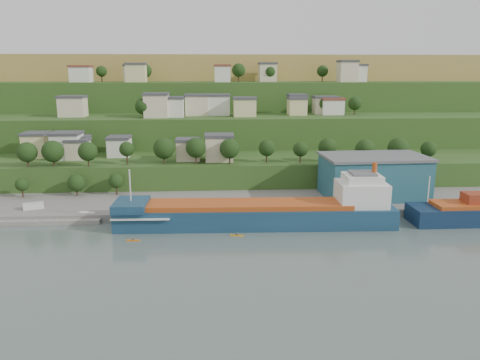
{
  "coord_description": "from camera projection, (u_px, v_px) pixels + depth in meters",
  "views": [
    {
      "loc": [
        -4.84,
        -106.88,
        39.34
      ],
      "look_at": [
        2.42,
        15.0,
        11.18
      ],
      "focal_mm": 35.0,
      "sensor_mm": 36.0,
      "label": 1
    }
  ],
  "objects": [
    {
      "name": "kayak_yellow",
      "position": [
        237.0,
        235.0,
        115.17
      ],
      "size": [
        3.44,
        1.35,
        0.85
      ],
      "rotation": [
        0.0,
        0.0,
        -0.23
      ],
      "color": "orange",
      "rests_on": "ground"
    },
    {
      "name": "cargo_ship_near",
      "position": [
        265.0,
        215.0,
        122.52
      ],
      "size": [
        72.66,
        13.31,
        18.61
      ],
      "rotation": [
        0.0,
        0.0,
        -0.03
      ],
      "color": "#122E46",
      "rests_on": "ground"
    },
    {
      "name": "quay",
      "position": [
        295.0,
        206.0,
        141.48
      ],
      "size": [
        220.0,
        26.0,
        4.0
      ],
      "primitive_type": "cube",
      "color": "slate",
      "rests_on": "ground"
    },
    {
      "name": "caravan",
      "position": [
        34.0,
        207.0,
        131.01
      ],
      "size": [
        5.8,
        4.04,
        2.5
      ],
      "primitive_type": "cube",
      "rotation": [
        0.0,
        0.0,
        0.37
      ],
      "color": "silver",
      "rests_on": "pebble_beach"
    },
    {
      "name": "dinghy",
      "position": [
        87.0,
        214.0,
        127.79
      ],
      "size": [
        4.52,
        2.52,
        0.85
      ],
      "primitive_type": "cube",
      "rotation": [
        0.0,
        0.0,
        -0.23
      ],
      "color": "silver",
      "rests_on": "pebble_beach"
    },
    {
      "name": "pebble_beach",
      "position": [
        35.0,
        216.0,
        131.3
      ],
      "size": [
        40.0,
        18.0,
        2.4
      ],
      "primitive_type": "cube",
      "color": "slate",
      "rests_on": "ground"
    },
    {
      "name": "ground",
      "position": [
        234.0,
        239.0,
        113.08
      ],
      "size": [
        500.0,
        500.0,
        0.0
      ],
      "primitive_type": "plane",
      "color": "#455450",
      "rests_on": "ground"
    },
    {
      "name": "warehouse",
      "position": [
        373.0,
        176.0,
        143.0
      ],
      "size": [
        31.79,
        20.32,
        12.8
      ],
      "rotation": [
        0.0,
        0.0,
        0.04
      ],
      "color": "#215B64",
      "rests_on": "quay"
    },
    {
      "name": "kayak_orange",
      "position": [
        133.0,
        240.0,
        111.76
      ],
      "size": [
        3.24,
        0.83,
        0.8
      ],
      "rotation": [
        0.0,
        0.0,
        -0.09
      ],
      "color": "orange",
      "rests_on": "ground"
    },
    {
      "name": "hillside",
      "position": [
        221.0,
        140.0,
        277.14
      ],
      "size": [
        360.0,
        210.57,
        96.0
      ],
      "color": "#284719",
      "rests_on": "ground"
    }
  ]
}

